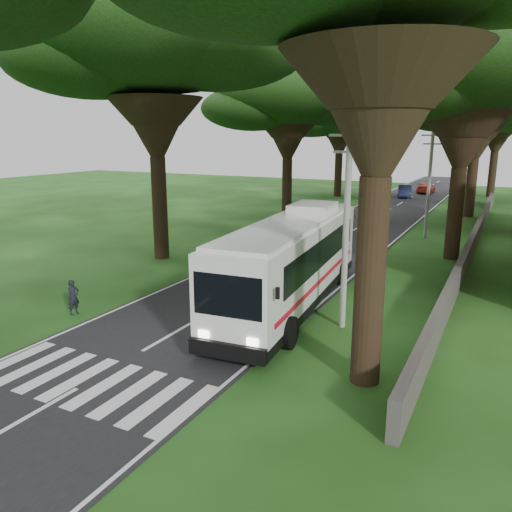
% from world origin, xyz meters
% --- Properties ---
extents(ground, '(140.00, 140.00, 0.00)m').
position_xyz_m(ground, '(0.00, 0.00, 0.00)').
color(ground, '#1E3E11').
rests_on(ground, ground).
extents(road, '(8.00, 120.00, 0.04)m').
position_xyz_m(road, '(0.00, 25.00, 0.01)').
color(road, black).
rests_on(road, ground).
extents(crosswalk, '(8.00, 3.00, 0.01)m').
position_xyz_m(crosswalk, '(0.00, -2.00, 0.00)').
color(crosswalk, silver).
rests_on(crosswalk, ground).
extents(property_wall, '(0.35, 50.00, 1.20)m').
position_xyz_m(property_wall, '(9.00, 24.00, 0.60)').
color(property_wall, '#383533').
rests_on(property_wall, ground).
extents(pole_near, '(1.60, 0.24, 8.00)m').
position_xyz_m(pole_near, '(5.50, 6.00, 4.18)').
color(pole_near, gray).
rests_on(pole_near, ground).
extents(pole_mid, '(1.60, 0.24, 8.00)m').
position_xyz_m(pole_mid, '(5.50, 26.00, 4.18)').
color(pole_mid, gray).
rests_on(pole_mid, ground).
extents(pole_far, '(1.60, 0.24, 8.00)m').
position_xyz_m(pole_far, '(5.50, 46.00, 4.18)').
color(pole_far, gray).
rests_on(pole_far, ground).
extents(tree_l_mida, '(14.16, 14.16, 15.63)m').
position_xyz_m(tree_l_mida, '(-8.00, 12.00, 12.48)').
color(tree_l_mida, black).
rests_on(tree_l_mida, ground).
extents(tree_l_midb, '(13.16, 13.16, 13.65)m').
position_xyz_m(tree_l_midb, '(-7.50, 30.00, 10.71)').
color(tree_l_midb, black).
rests_on(tree_l_midb, ground).
extents(tree_l_far, '(15.05, 15.05, 13.72)m').
position_xyz_m(tree_l_far, '(-8.50, 48.00, 10.45)').
color(tree_l_far, black).
rests_on(tree_l_far, ground).
extents(tree_r_mida, '(13.03, 13.03, 13.98)m').
position_xyz_m(tree_r_mida, '(8.00, 20.00, 11.05)').
color(tree_r_mida, black).
rests_on(tree_r_mida, ground).
extents(tree_r_midb, '(12.69, 12.69, 13.38)m').
position_xyz_m(tree_r_midb, '(7.50, 38.00, 10.52)').
color(tree_r_midb, black).
rests_on(tree_r_midb, ground).
extents(tree_r_far, '(16.40, 16.40, 14.49)m').
position_xyz_m(tree_r_far, '(8.50, 56.00, 10.95)').
color(tree_r_far, black).
rests_on(tree_r_far, ground).
extents(coach_bus, '(3.94, 13.26, 3.85)m').
position_xyz_m(coach_bus, '(2.69, 7.40, 2.07)').
color(coach_bus, white).
rests_on(coach_bus, ground).
extents(distant_car_a, '(1.85, 4.24, 1.42)m').
position_xyz_m(distant_car_a, '(-3.00, 32.25, 0.74)').
color(distant_car_a, '#B2B3B7').
rests_on(distant_car_a, road).
extents(distant_car_b, '(2.46, 4.70, 1.47)m').
position_xyz_m(distant_car_b, '(-0.80, 50.56, 0.77)').
color(distant_car_b, navy).
rests_on(distant_car_b, road).
extents(distant_car_c, '(1.96, 4.75, 1.37)m').
position_xyz_m(distant_car_c, '(0.80, 56.40, 0.72)').
color(distant_car_c, '#9C2916').
rests_on(distant_car_c, road).
extents(pedestrian, '(0.43, 0.59, 1.51)m').
position_xyz_m(pedestrian, '(-5.06, 2.19, 0.75)').
color(pedestrian, black).
rests_on(pedestrian, ground).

